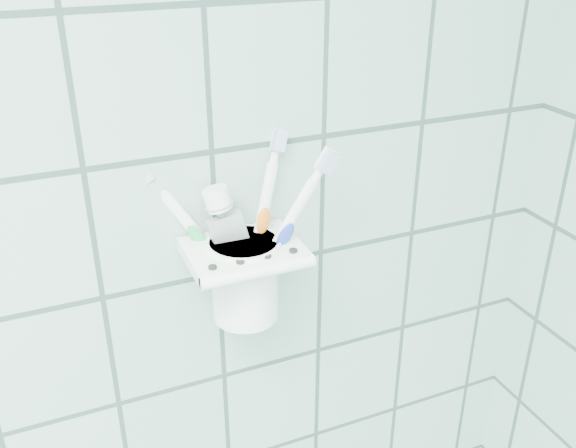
# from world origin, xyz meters

# --- Properties ---
(holder_bracket) EXTENTS (0.12, 0.10, 0.04)m
(holder_bracket) POSITION_xyz_m (0.67, 1.15, 1.30)
(holder_bracket) COLOR white
(holder_bracket) RESTS_ON wall_back
(cup) EXTENTS (0.08, 0.08, 0.09)m
(cup) POSITION_xyz_m (0.67, 1.16, 1.27)
(cup) COLOR white
(cup) RESTS_ON holder_bracket
(toothbrush_pink) EXTENTS (0.10, 0.06, 0.20)m
(toothbrush_pink) POSITION_xyz_m (0.68, 1.16, 1.33)
(toothbrush_pink) COLOR white
(toothbrush_pink) RESTS_ON cup
(toothbrush_blue) EXTENTS (0.07, 0.06, 0.20)m
(toothbrush_blue) POSITION_xyz_m (0.67, 1.15, 1.33)
(toothbrush_blue) COLOR white
(toothbrush_blue) RESTS_ON cup
(toothbrush_orange) EXTENTS (0.10, 0.02, 0.20)m
(toothbrush_orange) POSITION_xyz_m (0.66, 1.15, 1.33)
(toothbrush_orange) COLOR white
(toothbrush_orange) RESTS_ON cup
(toothpaste_tube) EXTENTS (0.06, 0.03, 0.16)m
(toothpaste_tube) POSITION_xyz_m (0.68, 1.16, 1.31)
(toothpaste_tube) COLOR silver
(toothpaste_tube) RESTS_ON cup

